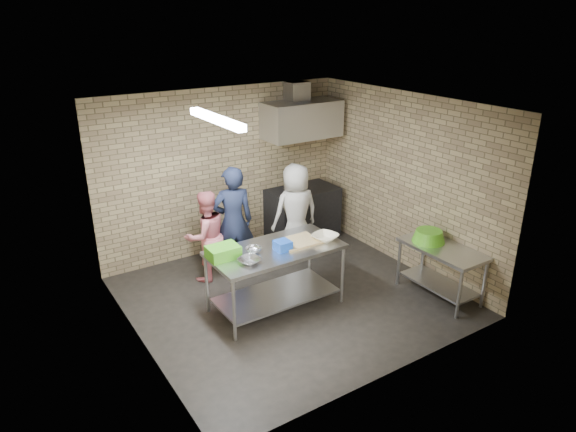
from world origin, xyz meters
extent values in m
plane|color=black|center=(0.00, 0.00, 0.00)|extent=(4.20, 4.20, 0.00)
plane|color=black|center=(0.00, 0.00, 2.70)|extent=(4.20, 4.20, 0.00)
cube|color=tan|center=(0.00, 2.00, 1.35)|extent=(4.20, 0.06, 2.70)
cube|color=tan|center=(0.00, -2.00, 1.35)|extent=(4.20, 0.06, 2.70)
cube|color=tan|center=(-2.10, 0.00, 1.35)|extent=(0.06, 4.00, 2.70)
cube|color=tan|center=(2.10, 0.00, 1.35)|extent=(0.06, 4.00, 2.70)
cube|color=#B3B6BB|center=(-0.29, -0.10, 0.44)|extent=(1.77, 0.88, 0.88)
cube|color=silver|center=(1.80, -1.10, 0.38)|extent=(0.60, 1.20, 0.75)
cube|color=black|center=(1.35, 1.65, 0.45)|extent=(1.20, 0.70, 0.90)
cube|color=silver|center=(1.35, 1.70, 2.10)|extent=(1.30, 0.60, 0.60)
cube|color=#A5A8AD|center=(1.35, 1.85, 2.55)|extent=(0.35, 0.30, 0.30)
cube|color=#3F2B19|center=(1.65, 1.89, 1.92)|extent=(0.80, 0.20, 0.04)
cube|color=white|center=(-1.00, 0.00, 2.64)|extent=(0.10, 1.25, 0.08)
cube|color=green|center=(-0.99, 0.02, 0.96)|extent=(0.39, 0.29, 0.16)
cube|color=blue|center=(-0.24, -0.20, 0.95)|extent=(0.20, 0.20, 0.13)
cube|color=tan|center=(0.06, -0.12, 0.90)|extent=(0.54, 0.41, 0.03)
imported|color=#ACAEB2|center=(-0.79, -0.30, 0.92)|extent=(0.35, 0.35, 0.07)
imported|color=#B3B4BA|center=(-0.59, -0.05, 0.92)|extent=(0.26, 0.26, 0.07)
imported|color=#EFE7BF|center=(0.41, -0.25, 0.92)|extent=(0.43, 0.43, 0.08)
cylinder|color=#B22619|center=(1.40, 1.89, 2.03)|extent=(0.07, 0.07, 0.18)
cylinder|color=green|center=(1.80, 1.89, 2.02)|extent=(0.06, 0.06, 0.15)
imported|color=black|center=(-0.31, 1.08, 0.85)|extent=(0.70, 0.54, 1.71)
imported|color=pink|center=(-0.73, 1.15, 0.69)|extent=(0.72, 0.58, 1.39)
imported|color=silver|center=(0.79, 1.04, 0.79)|extent=(0.83, 0.59, 1.58)
camera|label=1|loc=(-3.51, -5.36, 3.79)|focal=32.31mm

